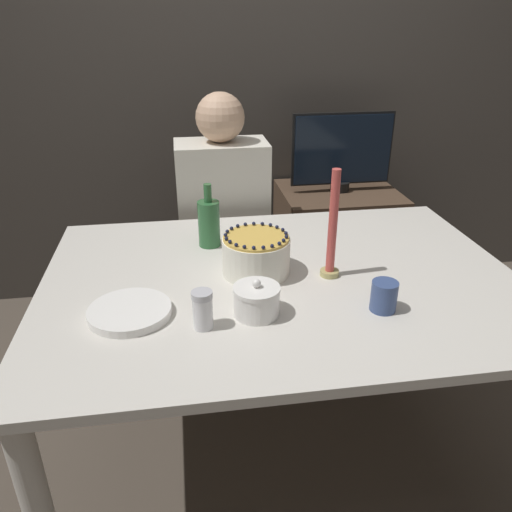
{
  "coord_description": "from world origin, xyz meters",
  "views": [
    {
      "loc": [
        -0.3,
        -1.38,
        1.52
      ],
      "look_at": [
        -0.08,
        0.04,
        0.83
      ],
      "focal_mm": 35.0,
      "sensor_mm": 36.0,
      "label": 1
    }
  ],
  "objects": [
    {
      "name": "ground_plane",
      "position": [
        0.0,
        0.0,
        0.0
      ],
      "size": [
        12.0,
        12.0,
        0.0
      ],
      "primitive_type": "plane",
      "color": "#4C4238"
    },
    {
      "name": "wall_behind",
      "position": [
        0.0,
        1.4,
        1.3
      ],
      "size": [
        8.0,
        0.05,
        2.6
      ],
      "color": "#4C4742",
      "rests_on": "ground_plane"
    },
    {
      "name": "dining_table",
      "position": [
        0.0,
        0.0,
        0.67
      ],
      "size": [
        1.52,
        1.09,
        0.77
      ],
      "color": "beige",
      "rests_on": "ground_plane"
    },
    {
      "name": "cake",
      "position": [
        -0.08,
        0.04,
        0.83
      ],
      "size": [
        0.22,
        0.22,
        0.14
      ],
      "color": "white",
      "rests_on": "dining_table"
    },
    {
      "name": "sugar_bowl",
      "position": [
        -0.11,
        -0.21,
        0.81
      ],
      "size": [
        0.13,
        0.13,
        0.11
      ],
      "color": "white",
      "rests_on": "dining_table"
    },
    {
      "name": "sugar_shaker",
      "position": [
        -0.26,
        -0.25,
        0.82
      ],
      "size": [
        0.06,
        0.06,
        0.11
      ],
      "color": "white",
      "rests_on": "dining_table"
    },
    {
      "name": "plate_stack",
      "position": [
        -0.46,
        -0.16,
        0.78
      ],
      "size": [
        0.23,
        0.23,
        0.02
      ],
      "color": "white",
      "rests_on": "dining_table"
    },
    {
      "name": "candle",
      "position": [
        0.15,
        -0.02,
        0.92
      ],
      "size": [
        0.06,
        0.06,
        0.35
      ],
      "color": "tan",
      "rests_on": "dining_table"
    },
    {
      "name": "bottle",
      "position": [
        -0.21,
        0.28,
        0.86
      ],
      "size": [
        0.08,
        0.08,
        0.23
      ],
      "color": "#2D6638",
      "rests_on": "dining_table"
    },
    {
      "name": "cup",
      "position": [
        0.24,
        -0.24,
        0.81
      ],
      "size": [
        0.07,
        0.07,
        0.09
      ],
      "color": "#384C7F",
      "rests_on": "dining_table"
    },
    {
      "name": "person_man_blue_shirt",
      "position": [
        -0.12,
        0.74,
        0.54
      ],
      "size": [
        0.4,
        0.34,
        1.24
      ],
      "rotation": [
        0.0,
        0.0,
        3.14
      ],
      "color": "#2D2D38",
      "rests_on": "ground_plane"
    },
    {
      "name": "side_cabinet",
      "position": [
        0.54,
        1.1,
        0.33
      ],
      "size": [
        0.62,
        0.52,
        0.67
      ],
      "color": "#4C3828",
      "rests_on": "ground_plane"
    },
    {
      "name": "tv_monitor",
      "position": [
        0.54,
        1.1,
        0.88
      ],
      "size": [
        0.54,
        0.1,
        0.41
      ],
      "color": "black",
      "rests_on": "side_cabinet"
    }
  ]
}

